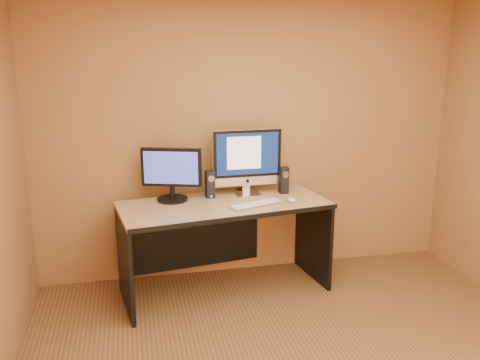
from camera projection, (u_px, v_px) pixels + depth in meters
The scene contains 10 objects.
walls at pixel (332, 200), 2.88m from camera, with size 4.00×4.00×2.60m, color olive, non-canonical shape.
desk at pixel (225, 247), 4.52m from camera, with size 1.79×0.78×0.83m, color tan, non-canonical shape.
imac at pixel (248, 162), 4.58m from camera, with size 0.64×0.24×0.62m, color silver, non-canonical shape.
second_monitor at pixel (172, 175), 4.43m from camera, with size 0.54×0.27×0.47m, color black, non-canonical shape.
speaker_left at pixel (210, 184), 4.54m from camera, with size 0.08×0.08×0.25m, color black, non-canonical shape.
speaker_right at pixel (284, 180), 4.68m from camera, with size 0.08×0.08×0.25m, color black, non-canonical shape.
keyboard at pixel (256, 204), 4.35m from camera, with size 0.48×0.13×0.02m, color #B3B3B7.
mouse at pixel (291, 200), 4.43m from camera, with size 0.06×0.11×0.04m, color white.
cable_a at pixel (245, 191), 4.75m from camera, with size 0.01×0.01×0.25m, color black.
cable_b at pixel (240, 190), 4.79m from camera, with size 0.01×0.01×0.20m, color black.
Camera 1 is at (-1.10, -2.58, 2.14)m, focal length 38.00 mm.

